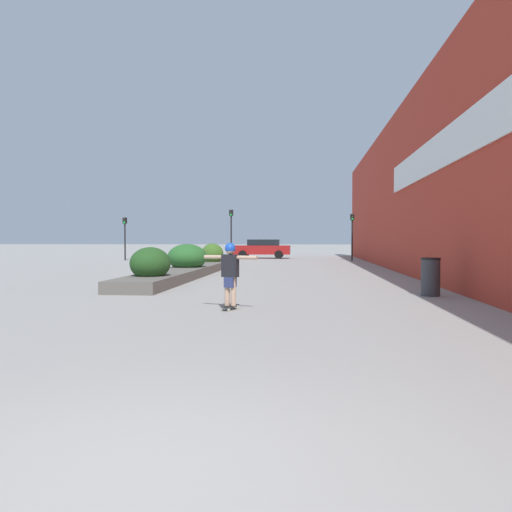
# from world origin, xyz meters

# --- Properties ---
(ground_plane) EXTENTS (300.00, 300.00, 0.00)m
(ground_plane) POSITION_xyz_m (0.00, 0.00, 0.00)
(ground_plane) COLOR gray
(building_wall_right) EXTENTS (0.67, 47.43, 7.84)m
(building_wall_right) POSITION_xyz_m (5.70, 20.68, 3.93)
(building_wall_right) COLOR #B23323
(building_wall_right) RESTS_ON ground_plane
(planter_box) EXTENTS (1.71, 15.44, 1.37)m
(planter_box) POSITION_xyz_m (-4.05, 17.81, 0.45)
(planter_box) COLOR #605B54
(planter_box) RESTS_ON ground_plane
(skateboard) EXTENTS (0.35, 0.62, 0.09)m
(skateboard) POSITION_xyz_m (-0.67, 7.75, 0.07)
(skateboard) COLOR black
(skateboard) RESTS_ON ground_plane
(skateboarder) EXTENTS (1.26, 0.51, 1.40)m
(skateboarder) POSITION_xyz_m (-0.67, 7.75, 0.94)
(skateboarder) COLOR tan
(skateboarder) RESTS_ON skateboard
(trash_bin) EXTENTS (0.54, 0.54, 1.06)m
(trash_bin) POSITION_xyz_m (4.47, 10.98, 0.53)
(trash_bin) COLOR #38383D
(trash_bin) RESTS_ON ground_plane
(car_leftmost) EXTENTS (4.73, 1.86, 1.56)m
(car_leftmost) POSITION_xyz_m (-2.55, 37.75, 0.83)
(car_leftmost) COLOR maroon
(car_leftmost) RESTS_ON ground_plane
(car_center_left) EXTENTS (4.41, 1.95, 1.47)m
(car_center_left) POSITION_xyz_m (12.30, 36.44, 0.78)
(car_center_left) COLOR navy
(car_center_left) RESTS_ON ground_plane
(traffic_light_left) EXTENTS (0.28, 0.30, 3.78)m
(traffic_light_left) POSITION_xyz_m (-4.48, 33.53, 2.55)
(traffic_light_left) COLOR black
(traffic_light_left) RESTS_ON ground_plane
(traffic_light_right) EXTENTS (0.28, 0.30, 3.42)m
(traffic_light_right) POSITION_xyz_m (4.39, 33.39, 2.33)
(traffic_light_right) COLOR black
(traffic_light_right) RESTS_ON ground_plane
(traffic_light_far_left) EXTENTS (0.28, 0.30, 3.20)m
(traffic_light_far_left) POSITION_xyz_m (-12.38, 32.79, 2.20)
(traffic_light_far_left) COLOR black
(traffic_light_far_left) RESTS_ON ground_plane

